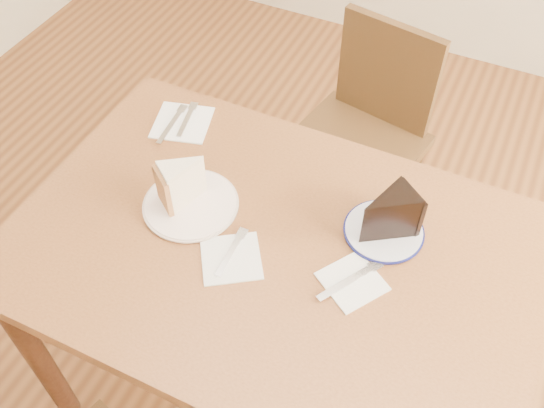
{
  "coord_description": "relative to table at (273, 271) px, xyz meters",
  "views": [
    {
      "loc": [
        0.35,
        -0.74,
        1.86
      ],
      "look_at": [
        -0.04,
        0.08,
        0.8
      ],
      "focal_mm": 40.0,
      "sensor_mm": 36.0,
      "label": 1
    }
  ],
  "objects": [
    {
      "name": "chocolate_cake",
      "position": [
        0.21,
        0.13,
        0.16
      ],
      "size": [
        0.15,
        0.15,
        0.11
      ],
      "primitive_type": null,
      "rotation": [
        0.0,
        0.0,
        2.49
      ],
      "color": "black",
      "rests_on": "plate_navy"
    },
    {
      "name": "carrot_cake",
      "position": [
        -0.24,
        0.04,
        0.16
      ],
      "size": [
        0.12,
        0.13,
        0.11
      ],
      "primitive_type": null,
      "rotation": [
        0.0,
        0.0,
        -0.64
      ],
      "color": "#F6E7CB",
      "rests_on": "plate_cream"
    },
    {
      "name": "fork_spare",
      "position": [
        -0.39,
        0.28,
        0.1
      ],
      "size": [
        0.04,
        0.14,
        0.0
      ],
      "primitive_type": "cube",
      "rotation": [
        0.0,
        0.0,
        0.22
      ],
      "color": "silver",
      "rests_on": "napkin_spare"
    },
    {
      "name": "plate_navy",
      "position": [
        0.21,
        0.15,
        0.1
      ],
      "size": [
        0.18,
        0.18,
        0.01
      ],
      "primitive_type": "cylinder",
      "color": "white",
      "rests_on": "table"
    },
    {
      "name": "napkin_cream",
      "position": [
        -0.07,
        -0.07,
        0.1
      ],
      "size": [
        0.18,
        0.18,
        0.0
      ],
      "primitive_type": "cube",
      "rotation": [
        0.0,
        0.0,
        0.59
      ],
      "color": "white",
      "rests_on": "table"
    },
    {
      "name": "plate_cream",
      "position": [
        -0.23,
        0.02,
        0.1
      ],
      "size": [
        0.22,
        0.22,
        0.01
      ],
      "primitive_type": "cylinder",
      "color": "white",
      "rests_on": "table"
    },
    {
      "name": "ground",
      "position": [
        0.0,
        0.0,
        -0.65
      ],
      "size": [
        4.0,
        4.0,
        0.0
      ],
      "primitive_type": "plane",
      "color": "#4E2B14",
      "rests_on": "ground"
    },
    {
      "name": "knife_navy",
      "position": [
        0.19,
        -0.02,
        0.1
      ],
      "size": [
        0.1,
        0.15,
        0.0
      ],
      "primitive_type": "cube",
      "rotation": [
        0.0,
        0.0,
        -0.54
      ],
      "color": "silver",
      "rests_on": "napkin_navy"
    },
    {
      "name": "napkin_spare",
      "position": [
        -0.4,
        0.27,
        0.1
      ],
      "size": [
        0.18,
        0.18,
        0.0
      ],
      "primitive_type": "cube",
      "rotation": [
        0.0,
        0.0,
        0.27
      ],
      "color": "white",
      "rests_on": "table"
    },
    {
      "name": "chair_far",
      "position": [
        -0.02,
        0.74,
        -0.19
      ],
      "size": [
        0.48,
        0.48,
        0.82
      ],
      "rotation": [
        0.0,
        0.0,
        2.95
      ],
      "color": "#301D0E",
      "rests_on": "ground"
    },
    {
      "name": "fork_cream",
      "position": [
        -0.08,
        -0.06,
        0.1
      ],
      "size": [
        0.02,
        0.14,
        0.0
      ],
      "primitive_type": "cube",
      "rotation": [
        0.0,
        0.0,
        0.05
      ],
      "color": "silver",
      "rests_on": "napkin_cream"
    },
    {
      "name": "napkin_navy",
      "position": [
        0.2,
        -0.01,
        0.1
      ],
      "size": [
        0.17,
        0.17,
        0.0
      ],
      "primitive_type": "cube",
      "rotation": [
        0.0,
        0.0,
        -0.58
      ],
      "color": "white",
      "rests_on": "table"
    },
    {
      "name": "table",
      "position": [
        0.0,
        0.0,
        0.0
      ],
      "size": [
        1.2,
        0.8,
        0.75
      ],
      "color": "#512C16",
      "rests_on": "ground"
    },
    {
      "name": "knife_spare",
      "position": [
        -0.42,
        0.25,
        0.1
      ],
      "size": [
        0.03,
        0.16,
        0.0
      ],
      "primitive_type": "cube",
      "rotation": [
        0.0,
        0.0,
        0.1
      ],
      "color": "silver",
      "rests_on": "napkin_spare"
    }
  ]
}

